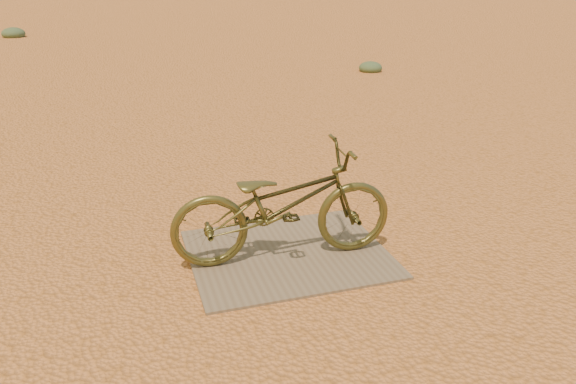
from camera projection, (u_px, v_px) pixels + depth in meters
name	position (u px, v px, depth m)	size (l,w,h in m)	color
ground	(215.00, 241.00, 4.94)	(120.00, 120.00, 0.00)	#D28345
plywood_board	(288.00, 254.00, 4.70)	(1.61, 1.34, 0.02)	#6C5F4A
bicycle	(283.00, 204.00, 4.45)	(0.62, 1.79, 0.94)	#4C4A21
kale_b	(370.00, 71.00, 12.81)	(0.53, 0.53, 0.29)	#4B613F
kale_c	(14.00, 37.00, 18.90)	(0.75, 0.75, 0.41)	#4B613F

